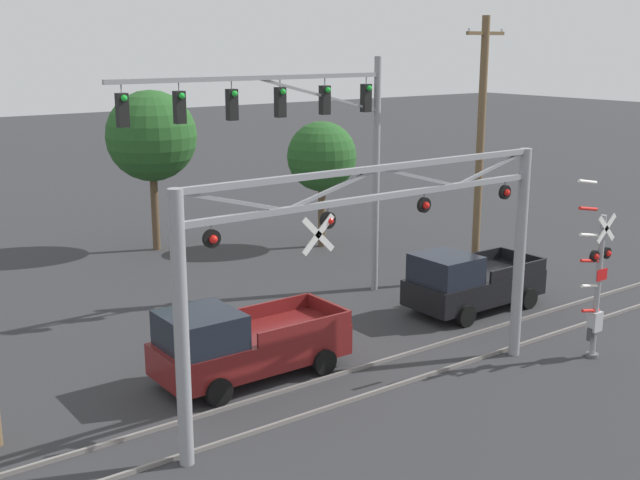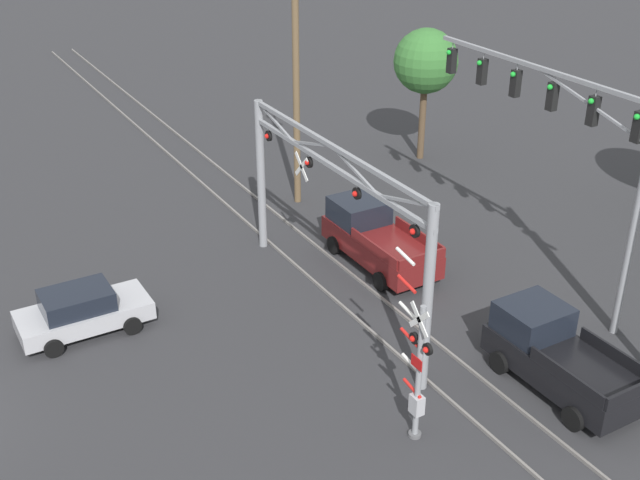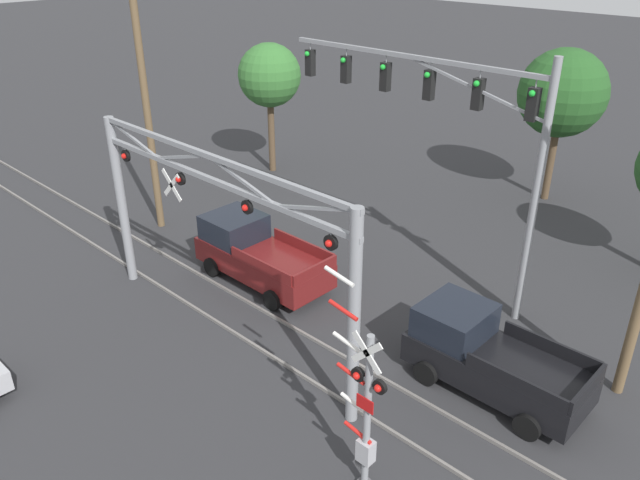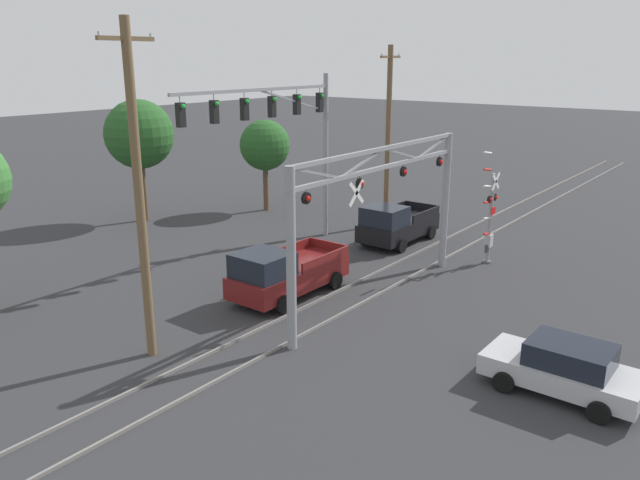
% 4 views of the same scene
% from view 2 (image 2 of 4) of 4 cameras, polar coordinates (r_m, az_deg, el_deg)
% --- Properties ---
extents(rail_track_near, '(80.00, 0.08, 0.10)m').
position_cam_2_polar(rail_track_near, '(27.45, 1.29, -4.45)').
color(rail_track_near, gray).
rests_on(rail_track_near, ground_plane).
extents(rail_track_far, '(80.00, 0.08, 0.10)m').
position_cam_2_polar(rail_track_far, '(28.12, 3.80, -3.68)').
color(rail_track_far, gray).
rests_on(rail_track_far, ground_plane).
extents(crossing_gantry, '(10.58, 0.31, 5.84)m').
position_cam_2_polar(crossing_gantry, '(25.59, 0.82, 2.43)').
color(crossing_gantry, gray).
rests_on(crossing_gantry, ground_plane).
extents(crossing_signal_mast, '(1.66, 0.35, 5.16)m').
position_cam_2_polar(crossing_signal_mast, '(21.00, 6.90, -9.39)').
color(crossing_signal_mast, gray).
rests_on(crossing_signal_mast, ground_plane).
extents(traffic_signal_span, '(9.72, 0.39, 8.15)m').
position_cam_2_polar(traffic_signal_span, '(26.80, 17.65, 7.12)').
color(traffic_signal_span, gray).
rests_on(traffic_signal_span, ground_plane).
extents(pickup_truck_lead, '(5.12, 2.30, 2.05)m').
position_cam_2_polar(pickup_truck_lead, '(29.77, 3.96, 0.19)').
color(pickup_truck_lead, maroon).
rests_on(pickup_truck_lead, ground_plane).
extents(pickup_truck_following, '(4.76, 2.30, 2.05)m').
position_cam_2_polar(pickup_truck_following, '(24.27, 16.48, -7.84)').
color(pickup_truck_following, black).
rests_on(pickup_truck_following, ground_plane).
extents(sedan_waiting, '(2.10, 4.15, 1.50)m').
position_cam_2_polar(sedan_waiting, '(26.77, -16.57, -4.84)').
color(sedan_waiting, '#B7B7BC').
rests_on(sedan_waiting, ground_plane).
extents(utility_pole_left, '(1.80, 0.28, 9.97)m').
position_cam_2_polar(utility_pole_left, '(33.20, -1.71, 10.88)').
color(utility_pole_left, brown).
rests_on(utility_pole_left, ground_plane).
extents(background_tree_far_left_verge, '(3.03, 3.03, 6.33)m').
position_cam_2_polar(background_tree_far_left_verge, '(38.61, 7.53, 12.45)').
color(background_tree_far_left_verge, brown).
rests_on(background_tree_far_left_verge, ground_plane).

